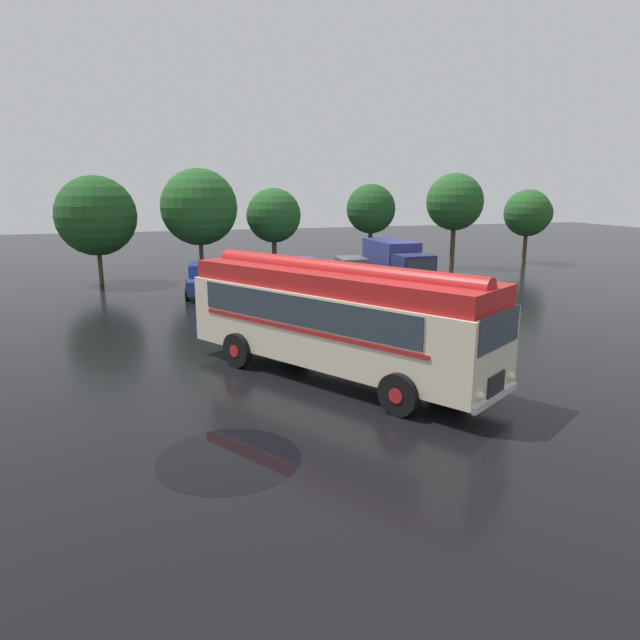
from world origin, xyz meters
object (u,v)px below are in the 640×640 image
traffic_cone (463,376)px  car_mid_left (256,278)px  car_near_left (204,279)px  car_far_right (352,272)px  vintage_bus (336,315)px  box_van (396,261)px  car_mid_right (302,273)px

traffic_cone → car_mid_left: bearing=100.4°
car_near_left → traffic_cone: bearing=-71.4°
car_near_left → car_far_right: size_ratio=0.99×
traffic_cone → car_near_left: bearing=108.6°
traffic_cone → car_far_right: bearing=80.5°
vintage_bus → box_van: 16.80m
traffic_cone → car_mid_right: bearing=90.3°
traffic_cone → box_van: bearing=71.7°
car_mid_left → traffic_cone: size_ratio=7.69×
box_van → car_far_right: bearing=178.1°
car_near_left → traffic_cone: size_ratio=7.90×
car_mid_right → vintage_bus: bearing=-101.9°
car_near_left → car_far_right: (8.24, -0.03, 0.00)m
car_far_right → traffic_cone: bearing=-99.5°
car_mid_right → traffic_cone: car_mid_right is taller
vintage_bus → car_near_left: vintage_bus is taller
box_van → car_near_left: bearing=179.3°
car_near_left → traffic_cone: (5.51, -16.39, -0.57)m
car_mid_left → car_far_right: same height
car_mid_right → box_van: box_van is taller
vintage_bus → box_van: (8.62, 14.41, -0.53)m
vintage_bus → box_van: bearing=59.1°
box_van → traffic_cone: 17.17m
car_mid_left → car_mid_right: size_ratio=0.96×
car_mid_right → box_van: bearing=-4.9°
car_near_left → box_van: 10.91m
vintage_bus → box_van: vintage_bus is taller
car_mid_right → traffic_cone: size_ratio=7.98×
vintage_bus → car_mid_right: bearing=78.1°
traffic_cone → vintage_bus: bearing=150.2°
car_mid_left → traffic_cone: car_mid_left is taller
car_near_left → car_far_right: bearing=-0.2°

